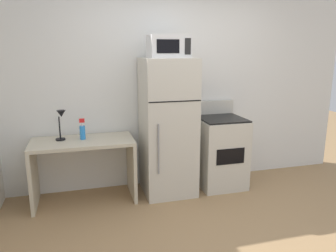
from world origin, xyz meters
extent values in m
plane|color=#9E7A51|center=(0.00, 0.00, 0.00)|extent=(12.00, 12.00, 0.00)
cube|color=white|center=(0.00, 1.70, 1.30)|extent=(5.00, 0.10, 2.60)
cube|color=beige|center=(-1.20, 1.34, 0.73)|extent=(1.17, 0.58, 0.04)
cube|color=beige|center=(-1.77, 1.34, 0.35)|extent=(0.04, 0.58, 0.71)
cube|color=beige|center=(-0.63, 1.34, 0.35)|extent=(0.04, 0.58, 0.71)
cylinder|color=black|center=(-1.44, 1.41, 0.76)|extent=(0.11, 0.11, 0.02)
cylinder|color=black|center=(-1.44, 1.41, 0.90)|extent=(0.02, 0.02, 0.26)
cone|color=black|center=(-1.41, 1.39, 1.07)|extent=(0.10, 0.10, 0.08)
cylinder|color=#2D8CEA|center=(-1.19, 1.38, 0.83)|extent=(0.06, 0.06, 0.16)
cylinder|color=white|center=(-1.19, 1.38, 0.93)|extent=(0.02, 0.02, 0.04)
cube|color=red|center=(-1.19, 1.37, 0.98)|extent=(0.06, 0.03, 0.04)
cube|color=beige|center=(-0.17, 1.32, 0.84)|extent=(0.62, 0.62, 1.68)
cube|color=black|center=(-0.17, 1.01, 1.21)|extent=(0.61, 0.00, 0.01)
cylinder|color=gray|center=(-0.37, 1.00, 0.67)|extent=(0.02, 0.02, 0.59)
cube|color=silver|center=(-0.17, 1.30, 1.81)|extent=(0.46, 0.34, 0.26)
cube|color=black|center=(-0.22, 1.13, 1.81)|extent=(0.26, 0.01, 0.15)
cube|color=black|center=(0.01, 1.13, 1.81)|extent=(0.07, 0.01, 0.18)
cube|color=beige|center=(0.55, 1.33, 0.45)|extent=(0.58, 0.60, 0.90)
cube|color=black|center=(0.55, 1.33, 0.91)|extent=(0.56, 0.58, 0.02)
cube|color=beige|center=(0.55, 1.61, 1.01)|extent=(0.58, 0.04, 0.18)
cube|color=black|center=(0.55, 1.03, 0.50)|extent=(0.37, 0.01, 0.20)
camera|label=1|loc=(-1.21, -2.44, 1.78)|focal=34.87mm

